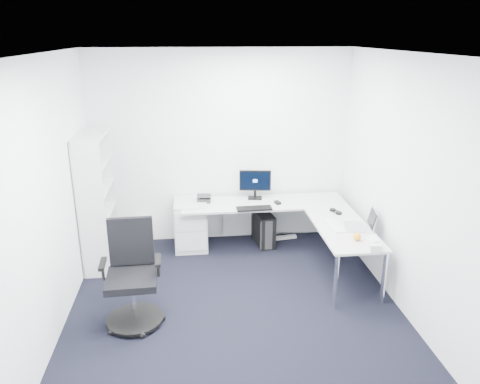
{
  "coord_description": "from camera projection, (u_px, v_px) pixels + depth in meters",
  "views": [
    {
      "loc": [
        -0.44,
        -4.27,
        2.88
      ],
      "look_at": [
        0.15,
        1.05,
        1.05
      ],
      "focal_mm": 35.0,
      "sensor_mm": 36.0,
      "label": 1
    }
  ],
  "objects": [
    {
      "name": "wall_right",
      "position": [
        413.0,
        192.0,
        4.74
      ],
      "size": [
        0.02,
        4.2,
        2.7
      ],
      "primitive_type": "cube",
      "color": "white",
      "rests_on": "ground"
    },
    {
      "name": "orange_fruit",
      "position": [
        357.0,
        237.0,
        5.25
      ],
      "size": [
        0.09,
        0.09,
        0.09
      ],
      "primitive_type": "sphere",
      "color": "orange",
      "rests_on": "l_desk"
    },
    {
      "name": "tissue_box",
      "position": [
        373.0,
        245.0,
        5.06
      ],
      "size": [
        0.15,
        0.24,
        0.08
      ],
      "primitive_type": "cube",
      "rotation": [
        0.0,
        0.0,
        -0.12
      ],
      "color": "silver",
      "rests_on": "l_desk"
    },
    {
      "name": "l_desk",
      "position": [
        267.0,
        233.0,
        6.26
      ],
      "size": [
        2.27,
        1.27,
        0.66
      ],
      "primitive_type": null,
      "color": "#B4B7B6",
      "rests_on": "ground"
    },
    {
      "name": "wall_back",
      "position": [
        221.0,
        148.0,
        6.53
      ],
      "size": [
        3.6,
        0.02,
        2.7
      ],
      "primitive_type": "cube",
      "color": "white",
      "rests_on": "ground"
    },
    {
      "name": "ceiling",
      "position": [
        236.0,
        54.0,
        4.12
      ],
      "size": [
        4.2,
        4.2,
        0.0
      ],
      "primitive_type": "plane",
      "color": "white"
    },
    {
      "name": "drawer_pedestal",
      "position": [
        191.0,
        224.0,
        6.53
      ],
      "size": [
        0.45,
        0.55,
        0.68
      ],
      "primitive_type": "cube",
      "color": "#B4B7B6",
      "rests_on": "ground"
    },
    {
      "name": "white_keyboard",
      "position": [
        334.0,
        226.0,
        5.64
      ],
      "size": [
        0.15,
        0.42,
        0.01
      ],
      "primitive_type": "cube",
      "rotation": [
        0.0,
        0.0,
        0.07
      ],
      "color": "silver",
      "rests_on": "l_desk"
    },
    {
      "name": "power_strip",
      "position": [
        284.0,
        237.0,
        6.88
      ],
      "size": [
        0.38,
        0.12,
        0.04
      ],
      "primitive_type": "cube",
      "rotation": [
        0.0,
        0.0,
        0.14
      ],
      "color": "silver",
      "rests_on": "ground"
    },
    {
      "name": "black_pc_tower",
      "position": [
        264.0,
        229.0,
        6.65
      ],
      "size": [
        0.28,
        0.51,
        0.47
      ],
      "primitive_type": "cube",
      "rotation": [
        0.0,
        0.0,
        0.16
      ],
      "color": "black",
      "rests_on": "ground"
    },
    {
      "name": "laptop",
      "position": [
        355.0,
        219.0,
        5.56
      ],
      "size": [
        0.39,
        0.38,
        0.24
      ],
      "primitive_type": null,
      "rotation": [
        0.0,
        0.0,
        -0.18
      ],
      "color": "#BABCC1",
      "rests_on": "l_desk"
    },
    {
      "name": "wall_left",
      "position": [
        45.0,
        205.0,
        4.37
      ],
      "size": [
        0.02,
        4.2,
        2.7
      ],
      "primitive_type": "cube",
      "color": "white",
      "rests_on": "ground"
    },
    {
      "name": "black_keyboard",
      "position": [
        254.0,
        208.0,
        6.19
      ],
      "size": [
        0.47,
        0.18,
        0.02
      ],
      "primitive_type": "cube",
      "rotation": [
        0.0,
        0.0,
        0.04
      ],
      "color": "black",
      "rests_on": "l_desk"
    },
    {
      "name": "task_chair",
      "position": [
        131.0,
        277.0,
        4.71
      ],
      "size": [
        0.63,
        0.63,
        1.09
      ],
      "primitive_type": null,
      "rotation": [
        0.0,
        0.0,
        0.04
      ],
      "color": "black",
      "rests_on": "ground"
    },
    {
      "name": "desk_phone",
      "position": [
        204.0,
        197.0,
        6.45
      ],
      "size": [
        0.2,
        0.2,
        0.13
      ],
      "primitive_type": null,
      "rotation": [
        0.0,
        0.0,
        -0.1
      ],
      "color": "#29292B",
      "rests_on": "l_desk"
    },
    {
      "name": "monitor",
      "position": [
        255.0,
        184.0,
        6.52
      ],
      "size": [
        0.46,
        0.2,
        0.42
      ],
      "primitive_type": null,
      "rotation": [
        0.0,
        0.0,
        -0.13
      ],
      "color": "black",
      "rests_on": "l_desk"
    },
    {
      "name": "wall_front",
      "position": [
        275.0,
        325.0,
        2.58
      ],
      "size": [
        3.6,
        0.02,
        2.7
      ],
      "primitive_type": "cube",
      "color": "white",
      "rests_on": "ground"
    },
    {
      "name": "ground",
      "position": [
        237.0,
        317.0,
        4.99
      ],
      "size": [
        4.2,
        4.2,
        0.0
      ],
      "primitive_type": "plane",
      "color": "black"
    },
    {
      "name": "headphones",
      "position": [
        336.0,
        211.0,
        6.07
      ],
      "size": [
        0.18,
        0.22,
        0.05
      ],
      "primitive_type": null,
      "rotation": [
        0.0,
        0.0,
        0.37
      ],
      "color": "black",
      "rests_on": "l_desk"
    },
    {
      "name": "mouse",
      "position": [
        278.0,
        203.0,
        6.38
      ],
      "size": [
        0.09,
        0.11,
        0.03
      ],
      "primitive_type": "cube",
      "rotation": [
        0.0,
        0.0,
        0.29
      ],
      "color": "black",
      "rests_on": "l_desk"
    },
    {
      "name": "bookshelf",
      "position": [
        97.0,
        201.0,
        5.91
      ],
      "size": [
        0.33,
        0.86,
        1.72
      ],
      "primitive_type": null,
      "color": "silver",
      "rests_on": "ground"
    },
    {
      "name": "beige_pc_tower",
      "position": [
        143.0,
        233.0,
        6.62
      ],
      "size": [
        0.21,
        0.4,
        0.37
      ],
      "primitive_type": "cube",
      "rotation": [
        0.0,
        0.0,
        -0.1
      ],
      "color": "#B8AE9C",
      "rests_on": "ground"
    }
  ]
}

